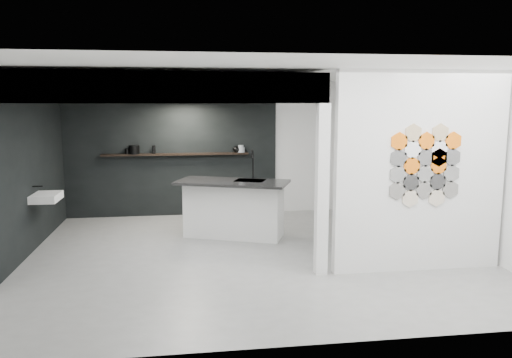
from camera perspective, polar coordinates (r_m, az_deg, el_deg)
The scene contains 17 objects.
floor at distance 7.91m, azimuth -0.41°, elevation -8.65°, with size 7.00×6.00×0.01m, color slate.
partition_panel at distance 7.30m, azimuth 18.26°, elevation 0.75°, with size 2.45×0.15×2.80m, color silver.
bay_clad_back at distance 10.52m, azimuth -9.66°, elevation 2.18°, with size 4.40×0.04×2.35m, color black.
bay_clad_left at distance 8.90m, azimuth -24.08°, elevation 0.35°, with size 0.04×4.00×2.35m, color black.
bulkhead at distance 8.48m, azimuth -10.24°, elevation 9.91°, with size 4.40×4.00×0.40m, color silver.
corner_column at distance 6.83m, azimuth 7.54°, elevation -1.32°, with size 0.16×0.16×2.35m, color silver.
fascia_beam at distance 6.56m, azimuth -10.83°, elevation 10.25°, with size 4.40×0.16×0.40m, color silver.
wall_basin at distance 8.70m, azimuth -22.84°, elevation -1.93°, with size 0.40×0.60×0.12m, color silver.
display_shelf at distance 10.40m, azimuth -9.14°, elevation 2.81°, with size 3.00×0.15×0.04m, color black.
kitchen_island at distance 8.81m, azimuth -2.54°, elevation -3.30°, with size 2.09×1.49×1.54m.
stockpot at distance 10.43m, azimuth -13.76°, elevation 3.28°, with size 0.21×0.21×0.17m, color black.
kettle at distance 10.44m, azimuth -2.25°, elevation 3.42°, with size 0.16×0.16×0.13m, color black.
glass_bowl at distance 10.45m, azimuth -1.72°, elevation 3.36°, with size 0.15×0.15×0.11m, color gray.
glass_vase at distance 10.45m, azimuth -1.72°, elevation 3.49°, with size 0.11×0.11×0.15m, color gray.
bottle_dark at distance 10.40m, azimuth -11.59°, elevation 3.32°, with size 0.06×0.06×0.17m, color black.
utensil_cup at distance 10.45m, azimuth -14.53°, elevation 3.08°, with size 0.08×0.08×0.11m, color black.
hex_tile_cluster at distance 7.23m, azimuth 18.83°, elevation 1.48°, with size 1.04×0.02×1.16m.
Camera 1 is at (-1.01, -7.47, 2.37)m, focal length 35.00 mm.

